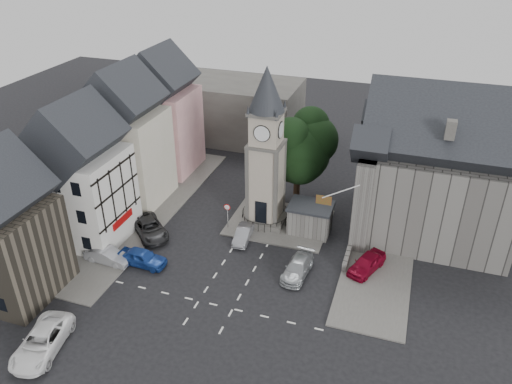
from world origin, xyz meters
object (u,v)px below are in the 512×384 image
(clock_tower, at_px, (266,149))
(car_west_blue, at_px, (142,258))
(stone_shelter, at_px, (310,218))
(car_east_red, at_px, (367,263))
(pedestrian, at_px, (362,231))

(clock_tower, distance_m, car_west_blue, 15.35)
(stone_shelter, height_order, car_east_red, stone_shelter)
(stone_shelter, relative_size, car_west_blue, 0.95)
(car_west_blue, height_order, pedestrian, pedestrian)
(car_east_red, height_order, pedestrian, pedestrian)
(car_west_blue, height_order, car_east_red, car_west_blue)
(car_west_blue, relative_size, pedestrian, 2.46)
(pedestrian, bearing_deg, car_west_blue, 4.30)
(clock_tower, xyz_separation_m, stone_shelter, (4.80, -0.49, -6.57))
(stone_shelter, bearing_deg, pedestrian, 2.95)
(car_west_blue, bearing_deg, stone_shelter, -50.85)
(stone_shelter, distance_m, car_east_red, 7.74)
(clock_tower, height_order, car_east_red, clock_tower)
(stone_shelter, height_order, car_west_blue, stone_shelter)
(clock_tower, relative_size, car_east_red, 3.60)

